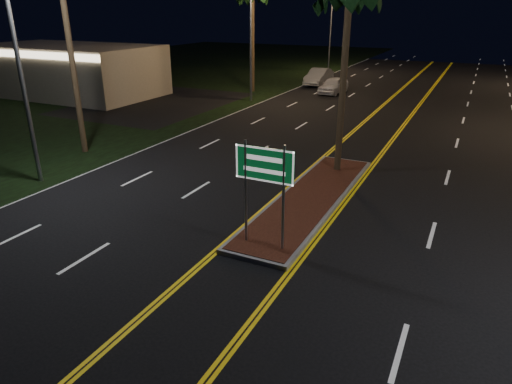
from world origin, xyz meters
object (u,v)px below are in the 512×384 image
Objects in this scene: streetlight_left_mid at (255,25)px; streetlight_left_near at (22,41)px; commercial_building at (69,70)px; car_near at (333,84)px; car_far at (319,75)px; highway_sign at (264,175)px; median_island at (310,198)px; streetlight_left_far at (334,19)px.

streetlight_left_near is at bearing -90.00° from streetlight_left_mid.
streetlight_left_mid is (15.39, 4.01, 3.65)m from commercial_building.
car_far is at bearing 128.64° from car_near.
car_near is (4.43, 6.12, -4.87)m from streetlight_left_mid.
highway_sign reaches higher than car_far.
median_island is 4.80m from highway_sign.
streetlight_left_near is 26.94m from car_near.
median_island is 12.36m from streetlight_left_near.
highway_sign is at bearing -74.59° from car_far.
median_island is 2.17× the size of car_near.
commercial_building is at bearing 153.45° from median_island.
car_near is 0.90× the size of car_far.
car_near is (4.43, 26.12, -4.87)m from streetlight_left_near.
median_island is 0.68× the size of commercial_building.
car_far is at bearing 39.10° from commercial_building.
car_far is (1.82, 9.98, -4.78)m from streetlight_left_mid.
streetlight_left_mid is 8.99m from car_near.
car_far is at bearing 105.74° from highway_sign.
car_far is (-8.79, 26.98, 0.79)m from median_island.
car_near reaches higher than median_island.
streetlight_left_near is 30.41m from car_far.
streetlight_left_near reaches higher than median_island.
streetlight_left_mid is 1.71× the size of car_far.
streetlight_left_mid is at bearing -90.00° from streetlight_left_far.
car_far is (-2.60, 3.85, 0.09)m from car_near.
streetlight_left_far reaches higher than car_near.
commercial_building is 2.85× the size of car_far.
car_near is (-6.19, 23.12, 0.70)m from median_island.
streetlight_left_mid is at bearing -100.69° from car_far.
streetlight_left_near is (-10.61, 1.20, 3.25)m from highway_sign.
streetlight_left_near reaches higher than commercial_building.
commercial_building is 22.21m from car_far.
commercial_building reaches higher than car_far.
highway_sign is 0.61× the size of car_far.
streetlight_left_near reaches higher than car_far.
car_far is (-8.79, 31.18, -1.52)m from highway_sign.
streetlight_left_far is 11.25m from car_far.
median_island is 29.13m from commercial_building.
highway_sign is 42.67m from streetlight_left_far.
streetlight_left_mid reaches higher than commercial_building.
streetlight_left_near is 1.90× the size of car_near.
streetlight_left_far is (-10.61, 37.00, 5.57)m from median_island.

